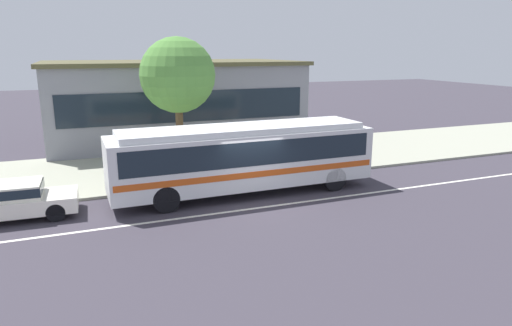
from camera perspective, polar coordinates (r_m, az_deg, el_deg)
ground_plane at (r=18.09m, az=-0.48°, el=-4.81°), size 120.00×120.00×0.00m
sidewalk_slab at (r=24.02m, az=-6.12°, el=-0.00°), size 60.00×8.00×0.12m
lane_stripe_center at (r=17.39m, az=0.48°, el=-5.58°), size 56.00×0.16×0.01m
transit_bus at (r=18.72m, az=-1.51°, el=1.07°), size 10.84×2.65×2.82m
sedan_behind_bus at (r=18.24m, az=-28.36°, el=-3.99°), size 4.36×1.94×1.29m
pedestrian_waiting_near_sign at (r=20.68m, az=-6.37°, el=0.67°), size 0.40×0.40×1.68m
bus_stop_sign at (r=21.83m, az=4.83°, el=2.73°), size 0.11×0.44×2.28m
street_tree_near_stop at (r=22.52m, az=-9.73°, el=10.66°), size 3.60×3.60×6.31m
station_building at (r=30.75m, az=-10.28°, el=7.64°), size 15.73×9.15×5.11m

